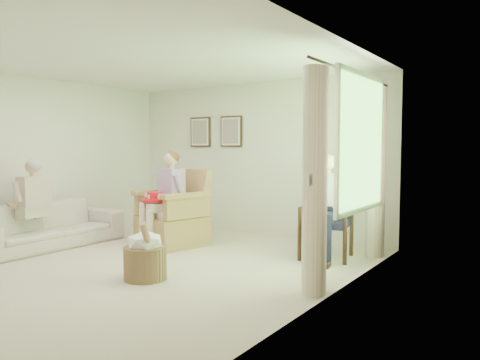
{
  "coord_description": "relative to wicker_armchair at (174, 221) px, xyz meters",
  "views": [
    {
      "loc": [
        4.33,
        -4.11,
        1.5
      ],
      "look_at": [
        0.76,
        1.2,
        1.05
      ],
      "focal_mm": 35.0,
      "sensor_mm": 36.0,
      "label": 1
    }
  ],
  "objects": [
    {
      "name": "wicker_armchair",
      "position": [
        0.0,
        0.0,
        0.0
      ],
      "size": [
        0.91,
        0.9,
        1.16
      ],
      "rotation": [
        0.0,
        0.0,
        -0.24
      ],
      "color": "tan",
      "rests_on": "ground"
    },
    {
      "name": "sofa",
      "position": [
        -1.47,
        -1.21,
        -0.03
      ],
      "size": [
        2.29,
        0.89,
        0.67
      ],
      "primitive_type": "imported",
      "rotation": [
        0.0,
        0.0,
        1.57
      ],
      "color": "beige",
      "rests_on": "ground"
    },
    {
      "name": "back_wall",
      "position": [
        0.48,
        1.53,
        0.93
      ],
      "size": [
        5.0,
        0.04,
        2.6
      ],
      "primitive_type": "cube",
      "color": "silver",
      "rests_on": "ground"
    },
    {
      "name": "curtain_left",
      "position": [
        2.81,
        -1.0,
        0.78
      ],
      "size": [
        0.34,
        0.34,
        2.3
      ],
      "primitive_type": "cylinder",
      "color": "beige",
      "rests_on": "ground"
    },
    {
      "name": "ceiling",
      "position": [
        0.48,
        -1.22,
        2.23
      ],
      "size": [
        5.0,
        5.5,
        0.02
      ],
      "primitive_type": "cube",
      "color": "white",
      "rests_on": "back_wall"
    },
    {
      "name": "floor",
      "position": [
        0.48,
        -1.22,
        -0.37
      ],
      "size": [
        5.5,
        5.5,
        0.0
      ],
      "primitive_type": "plane",
      "color": "beige",
      "rests_on": "ground"
    },
    {
      "name": "wood_armchair",
      "position": [
        2.3,
        0.59,
        0.18
      ],
      "size": [
        0.65,
        0.61,
        1.0
      ],
      "rotation": [
        0.0,
        0.0,
        0.21
      ],
      "color": "black",
      "rests_on": "ground"
    },
    {
      "name": "person_wicker",
      "position": [
        0.0,
        -0.15,
        0.47
      ],
      "size": [
        0.4,
        0.63,
        1.41
      ],
      "rotation": [
        0.0,
        0.0,
        -0.24
      ],
      "color": "beige",
      "rests_on": "ground"
    },
    {
      "name": "framed_print_left",
      "position": [
        -0.67,
        1.49,
        1.41
      ],
      "size": [
        0.45,
        0.05,
        0.55
      ],
      "color": "#382114",
      "rests_on": "back_wall"
    },
    {
      "name": "red_hat",
      "position": [
        -0.06,
        -0.35,
        0.38
      ],
      "size": [
        0.37,
        0.37,
        0.14
      ],
      "color": "red",
      "rests_on": "person_wicker"
    },
    {
      "name": "hatbox",
      "position": [
        1.01,
        -1.6,
        -0.09
      ],
      "size": [
        0.5,
        0.5,
        0.71
      ],
      "color": "#9D7055",
      "rests_on": "ground"
    },
    {
      "name": "framed_print_right",
      "position": [
        0.03,
        1.49,
        1.41
      ],
      "size": [
        0.45,
        0.05,
        0.55
      ],
      "color": "#382114",
      "rests_on": "back_wall"
    },
    {
      "name": "right_wall",
      "position": [
        2.98,
        -1.22,
        0.93
      ],
      "size": [
        0.04,
        5.5,
        2.6
      ],
      "primitive_type": "cube",
      "color": "silver",
      "rests_on": "ground"
    },
    {
      "name": "curtain_right",
      "position": [
        2.81,
        0.96,
        0.78
      ],
      "size": [
        0.34,
        0.34,
        2.3
      ],
      "primitive_type": "cylinder",
      "color": "beige",
      "rests_on": "ground"
    },
    {
      "name": "left_wall",
      "position": [
        -2.02,
        -1.22,
        0.93
      ],
      "size": [
        0.04,
        5.5,
        2.6
      ],
      "primitive_type": "cube",
      "color": "silver",
      "rests_on": "ground"
    },
    {
      "name": "person_dark",
      "position": [
        2.3,
        0.42,
        0.45
      ],
      "size": [
        0.4,
        0.63,
        1.38
      ],
      "rotation": [
        0.0,
        0.0,
        0.21
      ],
      "color": "#161732",
      "rests_on": "ground"
    },
    {
      "name": "person_sofa",
      "position": [
        -1.47,
        -1.46,
        0.39
      ],
      "size": [
        0.42,
        0.63,
        1.31
      ],
      "rotation": [
        0.0,
        0.0,
        -1.57
      ],
      "color": "beige",
      "rests_on": "ground"
    },
    {
      "name": "window",
      "position": [
        2.95,
        -0.02,
        1.22
      ],
      "size": [
        0.13,
        2.5,
        1.63
      ],
      "color": "#2D6B23",
      "rests_on": "right_wall"
    }
  ]
}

